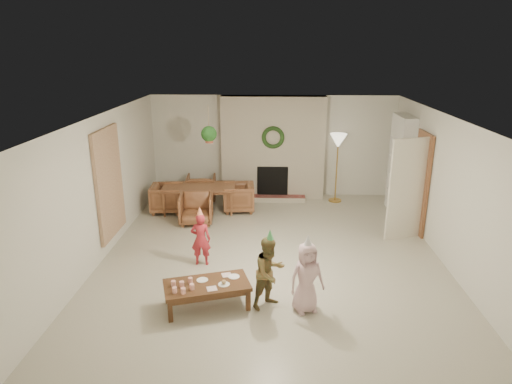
{
  "coord_description": "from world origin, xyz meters",
  "views": [
    {
      "loc": [
        0.01,
        -7.47,
        3.61
      ],
      "look_at": [
        -0.3,
        0.4,
        1.05
      ],
      "focal_mm": 31.48,
      "sensor_mm": 36.0,
      "label": 1
    }
  ],
  "objects_px": {
    "dining_chair_far": "(201,188)",
    "coffee_table_top": "(207,285)",
    "dining_chair_left": "(167,198)",
    "dining_table": "(199,199)",
    "child_pink": "(307,278)",
    "child_plaid": "(270,272)",
    "dining_chair_near": "(196,209)",
    "dining_chair_right": "(239,197)",
    "child_red": "(201,239)"
  },
  "relations": [
    {
      "from": "dining_chair_far",
      "to": "coffee_table_top",
      "type": "relative_size",
      "value": 0.58
    },
    {
      "from": "dining_chair_left",
      "to": "dining_chair_far",
      "type": "bearing_deg",
      "value": -45.0
    },
    {
      "from": "dining_table",
      "to": "child_pink",
      "type": "height_order",
      "value": "child_pink"
    },
    {
      "from": "dining_chair_left",
      "to": "child_plaid",
      "type": "relative_size",
      "value": 0.65
    },
    {
      "from": "dining_chair_left",
      "to": "coffee_table_top",
      "type": "height_order",
      "value": "dining_chair_left"
    },
    {
      "from": "dining_table",
      "to": "child_pink",
      "type": "bearing_deg",
      "value": -66.05
    },
    {
      "from": "dining_chair_far",
      "to": "dining_table",
      "type": "bearing_deg",
      "value": 90.0
    },
    {
      "from": "dining_chair_near",
      "to": "dining_chair_left",
      "type": "xyz_separation_m",
      "value": [
        -0.78,
        0.66,
        0.0
      ]
    },
    {
      "from": "child_pink",
      "to": "dining_chair_right",
      "type": "bearing_deg",
      "value": 86.66
    },
    {
      "from": "dining_chair_right",
      "to": "child_red",
      "type": "height_order",
      "value": "child_red"
    },
    {
      "from": "coffee_table_top",
      "to": "dining_chair_near",
      "type": "bearing_deg",
      "value": 84.84
    },
    {
      "from": "dining_chair_far",
      "to": "dining_chair_left",
      "type": "xyz_separation_m",
      "value": [
        -0.66,
        -0.78,
        0.0
      ]
    },
    {
      "from": "dining_chair_far",
      "to": "child_red",
      "type": "distance_m",
      "value": 3.4
    },
    {
      "from": "dining_chair_left",
      "to": "child_pink",
      "type": "distance_m",
      "value": 4.89
    },
    {
      "from": "coffee_table_top",
      "to": "child_pink",
      "type": "xyz_separation_m",
      "value": [
        1.42,
        -0.04,
        0.18
      ]
    },
    {
      "from": "dining_chair_near",
      "to": "child_plaid",
      "type": "height_order",
      "value": "child_plaid"
    },
    {
      "from": "coffee_table_top",
      "to": "dining_chair_right",
      "type": "bearing_deg",
      "value": 70.6
    },
    {
      "from": "dining_chair_right",
      "to": "coffee_table_top",
      "type": "distance_m",
      "value": 4.03
    },
    {
      "from": "child_pink",
      "to": "coffee_table_top",
      "type": "bearing_deg",
      "value": 157.71
    },
    {
      "from": "child_pink",
      "to": "dining_chair_far",
      "type": "bearing_deg",
      "value": 94.62
    },
    {
      "from": "dining_chair_far",
      "to": "child_plaid",
      "type": "xyz_separation_m",
      "value": [
        1.71,
        -4.62,
        0.22
      ]
    },
    {
      "from": "dining_chair_near",
      "to": "child_plaid",
      "type": "distance_m",
      "value": 3.56
    },
    {
      "from": "dining_chair_far",
      "to": "dining_chair_right",
      "type": "relative_size",
      "value": 1.0
    },
    {
      "from": "dining_chair_right",
      "to": "child_pink",
      "type": "relative_size",
      "value": 0.68
    },
    {
      "from": "dining_chair_near",
      "to": "dining_chair_left",
      "type": "bearing_deg",
      "value": 135.0
    },
    {
      "from": "dining_table",
      "to": "child_plaid",
      "type": "height_order",
      "value": "child_plaid"
    },
    {
      "from": "dining_chair_far",
      "to": "coffee_table_top",
      "type": "height_order",
      "value": "dining_chair_far"
    },
    {
      "from": "dining_chair_near",
      "to": "child_red",
      "type": "bearing_deg",
      "value": -82.65
    },
    {
      "from": "dining_chair_right",
      "to": "child_red",
      "type": "xyz_separation_m",
      "value": [
        -0.44,
        -2.7,
        0.15
      ]
    },
    {
      "from": "dining_table",
      "to": "dining_chair_right",
      "type": "distance_m",
      "value": 0.91
    },
    {
      "from": "dining_chair_left",
      "to": "coffee_table_top",
      "type": "distance_m",
      "value": 4.17
    },
    {
      "from": "dining_chair_far",
      "to": "child_red",
      "type": "height_order",
      "value": "child_red"
    },
    {
      "from": "dining_table",
      "to": "dining_chair_left",
      "type": "relative_size",
      "value": 2.34
    },
    {
      "from": "dining_table",
      "to": "child_pink",
      "type": "relative_size",
      "value": 1.59
    },
    {
      "from": "coffee_table_top",
      "to": "child_red",
      "type": "xyz_separation_m",
      "value": [
        -0.29,
        1.33,
        0.12
      ]
    },
    {
      "from": "dining_table",
      "to": "dining_chair_far",
      "type": "height_order",
      "value": "dining_chair_far"
    },
    {
      "from": "child_red",
      "to": "child_plaid",
      "type": "relative_size",
      "value": 0.87
    },
    {
      "from": "dining_table",
      "to": "dining_chair_far",
      "type": "relative_size",
      "value": 2.34
    },
    {
      "from": "dining_chair_near",
      "to": "dining_chair_far",
      "type": "bearing_deg",
      "value": 90.0
    },
    {
      "from": "dining_chair_near",
      "to": "dining_chair_right",
      "type": "xyz_separation_m",
      "value": [
        0.84,
        0.8,
        0.0
      ]
    },
    {
      "from": "dining_chair_far",
      "to": "dining_chair_right",
      "type": "height_order",
      "value": "same"
    },
    {
      "from": "dining_chair_left",
      "to": "child_plaid",
      "type": "xyz_separation_m",
      "value": [
        2.38,
        -3.84,
        0.22
      ]
    },
    {
      "from": "dining_table",
      "to": "coffee_table_top",
      "type": "height_order",
      "value": "dining_table"
    },
    {
      "from": "dining_chair_left",
      "to": "child_pink",
      "type": "height_order",
      "value": "child_pink"
    },
    {
      "from": "dining_table",
      "to": "dining_chair_far",
      "type": "distance_m",
      "value": 0.73
    },
    {
      "from": "dining_chair_near",
      "to": "coffee_table_top",
      "type": "height_order",
      "value": "dining_chair_near"
    },
    {
      "from": "dining_chair_right",
      "to": "child_pink",
      "type": "height_order",
      "value": "child_pink"
    },
    {
      "from": "dining_chair_left",
      "to": "dining_chair_right",
      "type": "relative_size",
      "value": 1.0
    },
    {
      "from": "dining_chair_left",
      "to": "child_red",
      "type": "distance_m",
      "value": 2.83
    },
    {
      "from": "dining_chair_far",
      "to": "dining_chair_left",
      "type": "height_order",
      "value": "same"
    }
  ]
}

